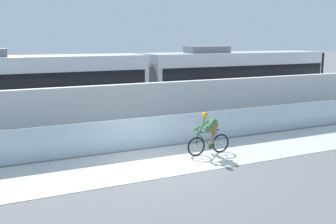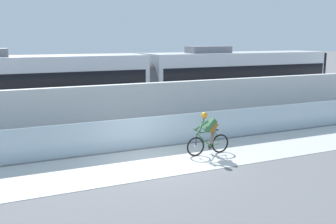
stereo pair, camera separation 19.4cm
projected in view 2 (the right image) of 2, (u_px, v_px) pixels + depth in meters
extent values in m
plane|color=slate|center=(156.00, 162.00, 13.89)|extent=(200.00, 200.00, 0.00)
cube|color=beige|center=(156.00, 162.00, 13.89)|extent=(32.00, 3.20, 0.01)
cube|color=silver|center=(137.00, 133.00, 15.42)|extent=(32.00, 0.05, 1.22)
cube|color=silver|center=(122.00, 112.00, 16.92)|extent=(32.00, 0.36, 2.34)
cube|color=#595654|center=(106.00, 127.00, 19.35)|extent=(32.00, 0.08, 0.01)
cube|color=#595654|center=(98.00, 121.00, 20.63)|extent=(32.00, 0.08, 0.01)
cube|color=silver|center=(29.00, 90.00, 18.22)|extent=(11.00, 2.50, 3.10)
cube|color=black|center=(28.00, 83.00, 18.16)|extent=(10.56, 2.54, 1.04)
cube|color=red|center=(30.00, 119.00, 18.47)|extent=(10.78, 2.53, 0.28)
cube|color=#232326|center=(104.00, 117.00, 19.97)|extent=(1.40, 1.88, 0.20)
cylinder|color=black|center=(108.00, 121.00, 19.34)|extent=(0.60, 0.10, 0.60)
cylinder|color=black|center=(100.00, 116.00, 20.62)|extent=(0.60, 0.10, 0.60)
cube|color=silver|center=(237.00, 79.00, 23.01)|extent=(11.00, 2.50, 3.10)
cube|color=black|center=(238.00, 73.00, 22.95)|extent=(10.56, 2.54, 1.04)
cube|color=red|center=(237.00, 103.00, 23.26)|extent=(10.78, 2.53, 0.28)
cube|color=slate|center=(208.00, 50.00, 21.87)|extent=(2.40, 1.10, 0.36)
cube|color=#232326|center=(183.00, 110.00, 21.83)|extent=(1.40, 1.88, 0.20)
cylinder|color=black|center=(189.00, 113.00, 21.20)|extent=(0.60, 0.10, 0.60)
cylinder|color=black|center=(177.00, 109.00, 22.48)|extent=(0.60, 0.10, 0.60)
cube|color=#232326|center=(284.00, 102.00, 24.76)|extent=(1.40, 1.88, 0.20)
cylinder|color=black|center=(292.00, 104.00, 24.13)|extent=(0.60, 0.10, 0.60)
cylinder|color=black|center=(276.00, 101.00, 25.41)|extent=(0.60, 0.10, 0.60)
cube|color=black|center=(309.00, 76.00, 25.28)|extent=(0.16, 2.54, 2.94)
cylinder|color=#59595B|center=(145.00, 84.00, 20.62)|extent=(0.60, 2.30, 2.30)
torus|color=black|center=(196.00, 147.00, 14.47)|extent=(0.72, 0.06, 0.72)
cylinder|color=#99999E|center=(196.00, 147.00, 14.47)|extent=(0.07, 0.10, 0.07)
torus|color=black|center=(220.00, 143.00, 14.91)|extent=(0.72, 0.06, 0.72)
cylinder|color=#99999E|center=(220.00, 143.00, 14.91)|extent=(0.07, 0.10, 0.07)
cylinder|color=#337233|center=(204.00, 140.00, 14.57)|extent=(0.60, 0.04, 0.58)
cylinder|color=#337233|center=(213.00, 138.00, 14.73)|extent=(0.22, 0.04, 0.59)
cylinder|color=#337233|center=(206.00, 132.00, 14.56)|extent=(0.76, 0.04, 0.07)
cylinder|color=#337233|center=(215.00, 145.00, 14.83)|extent=(0.43, 0.03, 0.09)
cylinder|color=#337233|center=(217.00, 137.00, 14.81)|extent=(0.27, 0.02, 0.53)
cylinder|color=black|center=(196.00, 140.00, 14.44)|extent=(0.08, 0.03, 0.49)
cube|color=black|center=(215.00, 130.00, 14.71)|extent=(0.24, 0.10, 0.05)
cylinder|color=black|center=(197.00, 131.00, 14.38)|extent=(0.03, 0.58, 0.03)
cylinder|color=#262628|center=(210.00, 146.00, 14.74)|extent=(0.18, 0.02, 0.18)
cube|color=#33663F|center=(210.00, 125.00, 14.58)|extent=(0.50, 0.28, 0.51)
cube|color=#8C5919|center=(212.00, 127.00, 14.63)|extent=(0.38, 0.30, 0.38)
sphere|color=#997051|center=(204.00, 116.00, 14.41)|extent=(0.20, 0.20, 0.20)
sphere|color=orange|center=(204.00, 115.00, 14.41)|extent=(0.23, 0.23, 0.23)
cylinder|color=#33663F|center=(201.00, 126.00, 14.43)|extent=(0.44, 0.41, 0.41)
cylinder|color=#33663F|center=(201.00, 126.00, 14.43)|extent=(0.44, 0.41, 0.41)
cylinder|color=#726656|center=(212.00, 140.00, 14.73)|extent=(0.29, 0.33, 0.80)
cylinder|color=#726656|center=(212.00, 136.00, 14.70)|extent=(0.29, 0.33, 0.54)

